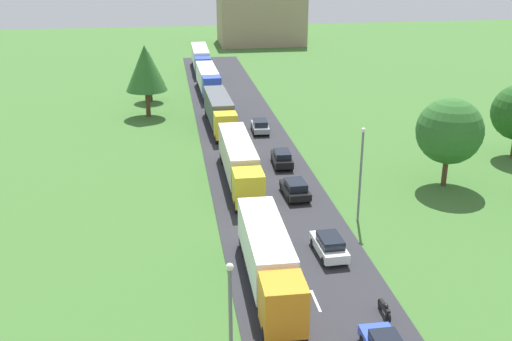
# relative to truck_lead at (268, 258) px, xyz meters

# --- Properties ---
(road) EXTENTS (10.00, 140.00, 0.06)m
(road) POSITION_rel_truck_lead_xyz_m (2.60, 11.59, -2.10)
(road) COLOR #2B2B30
(road) RESTS_ON ground
(lane_marking_centre) EXTENTS (0.16, 119.23, 0.01)m
(lane_marking_centre) POSITION_rel_truck_lead_xyz_m (2.60, 7.72, -2.06)
(lane_marking_centre) COLOR white
(lane_marking_centre) RESTS_ON road
(truck_lead) EXTENTS (2.60, 12.60, 3.58)m
(truck_lead) POSITION_rel_truck_lead_xyz_m (0.00, 0.00, 0.00)
(truck_lead) COLOR orange
(truck_lead) RESTS_ON road
(truck_second) EXTENTS (2.52, 14.41, 3.60)m
(truck_second) POSITION_rel_truck_lead_xyz_m (0.41, 18.19, 0.00)
(truck_second) COLOR yellow
(truck_second) RESTS_ON road
(truck_third) EXTENTS (2.80, 12.91, 3.62)m
(truck_third) POSITION_rel_truck_lead_xyz_m (0.24, 35.62, 0.01)
(truck_third) COLOR yellow
(truck_third) RESTS_ON road
(truck_fourth) EXTENTS (2.71, 13.01, 3.55)m
(truck_fourth) POSITION_rel_truck_lead_xyz_m (0.20, 52.83, -0.01)
(truck_fourth) COLOR blue
(truck_fourth) RESTS_ON road
(truck_fifth) EXTENTS (2.58, 14.44, 3.69)m
(truck_fifth) POSITION_rel_truck_lead_xyz_m (0.19, 69.42, 0.05)
(truck_fifth) COLOR blue
(truck_fifth) RESTS_ON road
(car_second) EXTENTS (1.89, 4.13, 1.55)m
(car_second) POSITION_rel_truck_lead_xyz_m (4.90, 3.39, -1.27)
(car_second) COLOR white
(car_second) RESTS_ON road
(car_third) EXTENTS (2.06, 4.12, 1.49)m
(car_third) POSITION_rel_truck_lead_xyz_m (4.71, 13.94, -1.29)
(car_third) COLOR black
(car_third) RESTS_ON road
(car_fourth) EXTENTS (1.93, 4.17, 1.55)m
(car_fourth) POSITION_rel_truck_lead_xyz_m (5.04, 21.68, -1.27)
(car_fourth) COLOR black
(car_fourth) RESTS_ON road
(car_fifth) EXTENTS (1.94, 4.10, 1.50)m
(car_fifth) POSITION_rel_truck_lead_xyz_m (4.63, 32.89, -1.29)
(car_fifth) COLOR #8C939E
(car_fifth) RESTS_ON road
(motorcycle_courier) EXTENTS (0.28, 1.94, 0.91)m
(motorcycle_courier) POSITION_rel_truck_lead_xyz_m (6.22, -4.16, -1.58)
(motorcycle_courier) COLOR black
(motorcycle_courier) RESTS_ON road
(lamppost_lead) EXTENTS (0.36, 0.36, 7.44)m
(lamppost_lead) POSITION_rel_truck_lead_xyz_m (-3.43, -9.65, 2.06)
(lamppost_lead) COLOR slate
(lamppost_lead) RESTS_ON ground
(lamppost_second) EXTENTS (0.36, 0.36, 7.65)m
(lamppost_second) POSITION_rel_truck_lead_xyz_m (8.66, 8.70, 2.17)
(lamppost_second) COLOR slate
(lamppost_second) RESTS_ON ground
(tree_oak) EXTENTS (5.85, 5.85, 8.07)m
(tree_oak) POSITION_rel_truck_lead_xyz_m (18.55, 14.63, 3.01)
(tree_oak) COLOR #513823
(tree_oak) RESTS_ON ground
(tree_pine) EXTENTS (3.99, 3.99, 6.84)m
(tree_pine) POSITION_rel_truck_lead_xyz_m (-7.94, 49.41, 2.50)
(tree_pine) COLOR #513823
(tree_pine) RESTS_ON ground
(tree_elm) EXTENTS (5.09, 5.09, 8.94)m
(tree_elm) POSITION_rel_truck_lead_xyz_m (-8.18, 41.84, 3.99)
(tree_elm) COLOR #513823
(tree_elm) RESTS_ON ground
(distant_building) EXTENTS (17.61, 12.54, 9.79)m
(distant_building) POSITION_rel_truck_lead_xyz_m (14.77, 96.74, 2.77)
(distant_building) COLOR #9E846B
(distant_building) RESTS_ON ground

